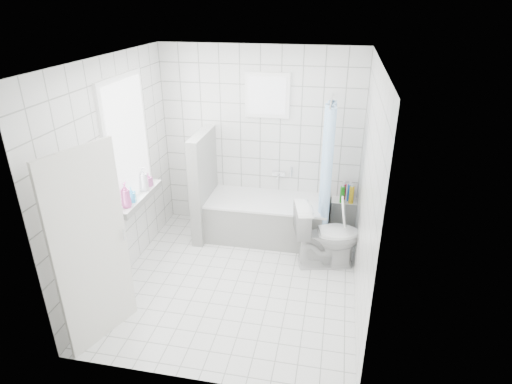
# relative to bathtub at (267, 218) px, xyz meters

# --- Properties ---
(ground) EXTENTS (3.00, 3.00, 0.00)m
(ground) POSITION_rel_bathtub_xyz_m (-0.18, -1.12, -0.29)
(ground) COLOR white
(ground) RESTS_ON ground
(ceiling) EXTENTS (3.00, 3.00, 0.00)m
(ceiling) POSITION_rel_bathtub_xyz_m (-0.18, -1.12, 2.31)
(ceiling) COLOR white
(ceiling) RESTS_ON ground
(wall_back) EXTENTS (2.80, 0.02, 2.60)m
(wall_back) POSITION_rel_bathtub_xyz_m (-0.18, 0.38, 1.01)
(wall_back) COLOR white
(wall_back) RESTS_ON ground
(wall_front) EXTENTS (2.80, 0.02, 2.60)m
(wall_front) POSITION_rel_bathtub_xyz_m (-0.18, -2.62, 1.01)
(wall_front) COLOR white
(wall_front) RESTS_ON ground
(wall_left) EXTENTS (0.02, 3.00, 2.60)m
(wall_left) POSITION_rel_bathtub_xyz_m (-1.58, -1.12, 1.01)
(wall_left) COLOR white
(wall_left) RESTS_ON ground
(wall_right) EXTENTS (0.02, 3.00, 2.60)m
(wall_right) POSITION_rel_bathtub_xyz_m (1.22, -1.12, 1.01)
(wall_right) COLOR white
(wall_right) RESTS_ON ground
(window_left) EXTENTS (0.01, 0.90, 1.40)m
(window_left) POSITION_rel_bathtub_xyz_m (-1.53, -0.82, 1.31)
(window_left) COLOR white
(window_left) RESTS_ON wall_left
(window_back) EXTENTS (0.50, 0.01, 0.50)m
(window_back) POSITION_rel_bathtub_xyz_m (-0.08, 0.33, 1.66)
(window_back) COLOR white
(window_back) RESTS_ON wall_back
(window_sill) EXTENTS (0.18, 1.02, 0.08)m
(window_sill) POSITION_rel_bathtub_xyz_m (-1.49, -0.82, 0.57)
(window_sill) COLOR white
(window_sill) RESTS_ON wall_left
(door) EXTENTS (0.32, 0.76, 2.00)m
(door) POSITION_rel_bathtub_xyz_m (-1.29, -2.23, 0.71)
(door) COLOR silver
(door) RESTS_ON ground
(bathtub) EXTENTS (1.66, 0.77, 0.58)m
(bathtub) POSITION_rel_bathtub_xyz_m (0.00, 0.00, 0.00)
(bathtub) COLOR white
(bathtub) RESTS_ON ground
(partition_wall) EXTENTS (0.15, 0.85, 1.50)m
(partition_wall) POSITION_rel_bathtub_xyz_m (-0.90, -0.05, 0.46)
(partition_wall) COLOR white
(partition_wall) RESTS_ON ground
(tiled_ledge) EXTENTS (0.40, 0.24, 0.55)m
(tiled_ledge) POSITION_rel_bathtub_xyz_m (1.07, 0.25, -0.02)
(tiled_ledge) COLOR white
(tiled_ledge) RESTS_ON ground
(toilet) EXTENTS (0.91, 0.65, 0.84)m
(toilet) POSITION_rel_bathtub_xyz_m (0.85, -0.54, 0.13)
(toilet) COLOR white
(toilet) RESTS_ON ground
(curtain_rod) EXTENTS (0.02, 0.80, 0.02)m
(curtain_rod) POSITION_rel_bathtub_xyz_m (0.77, -0.02, 1.71)
(curtain_rod) COLOR silver
(curtain_rod) RESTS_ON wall_back
(shower_curtain) EXTENTS (0.14, 0.48, 1.78)m
(shower_curtain) POSITION_rel_bathtub_xyz_m (0.77, -0.16, 0.81)
(shower_curtain) COLOR #53A4F4
(shower_curtain) RESTS_ON curtain_rod
(tub_faucet) EXTENTS (0.18, 0.06, 0.06)m
(tub_faucet) POSITION_rel_bathtub_xyz_m (0.10, 0.33, 0.56)
(tub_faucet) COLOR silver
(tub_faucet) RESTS_ON wall_back
(sill_bottles) EXTENTS (0.16, 0.73, 0.31)m
(sill_bottles) POSITION_rel_bathtub_xyz_m (-1.48, -0.89, 0.75)
(sill_bottles) COLOR #CD4F9D
(sill_bottles) RESTS_ON window_sill
(ledge_bottles) EXTENTS (0.19, 0.17, 0.25)m
(ledge_bottles) POSITION_rel_bathtub_xyz_m (1.07, 0.23, 0.38)
(ledge_bottles) COLOR yellow
(ledge_bottles) RESTS_ON tiled_ledge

